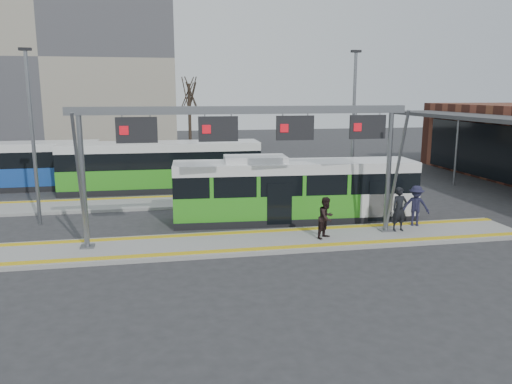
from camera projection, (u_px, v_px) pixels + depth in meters
ground at (259, 243)px, 19.67m from camera, size 120.00×120.00×0.00m
platform_main at (259, 242)px, 19.65m from camera, size 22.00×3.00×0.15m
platform_second at (156, 203)px, 26.61m from camera, size 20.00×3.00×0.15m
tactile_main at (259, 240)px, 19.64m from camera, size 22.00×2.65×0.02m
tactile_second at (156, 197)px, 27.70m from camera, size 20.00×0.35×0.02m
gantry at (249, 134)px, 19.00m from camera, size 13.00×1.68×5.20m
apartment_block at (52, 58)px, 49.90m from camera, size 24.50×12.50×18.40m
hero_bus at (294, 191)px, 23.00m from camera, size 11.20×3.05×3.04m
bg_bus_green at (161, 167)px, 30.02m from camera, size 11.79×2.69×2.94m
bg_bus_blue at (5, 167)px, 30.26m from camera, size 11.06×2.62×2.87m
passenger_a at (399, 209)px, 20.75m from camera, size 0.72×0.51×1.86m
passenger_b at (326, 218)px, 19.76m from camera, size 1.02×0.99×1.66m
passenger_c at (416, 206)px, 21.60m from camera, size 1.31×1.07×1.76m
tree_left at (189, 93)px, 48.09m from camera, size 1.40×1.40×7.58m
tree_mid at (189, 97)px, 51.51m from camera, size 1.40×1.40×7.11m
lamp_west at (32, 134)px, 21.69m from camera, size 0.50×0.25×7.71m
lamp_east at (353, 124)px, 26.05m from camera, size 0.50×0.25×7.97m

